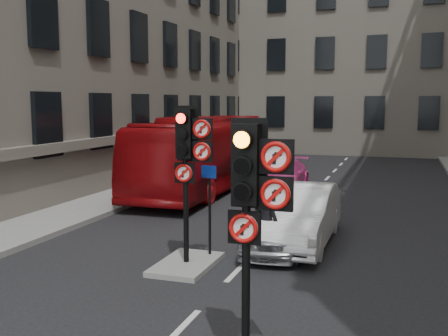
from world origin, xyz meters
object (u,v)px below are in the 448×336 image
Objects in this scene: signal_far at (189,150)px; motorcyclist at (266,222)px; car_white at (299,215)px; car_pink at (281,176)px; motorcycle at (284,215)px; car_silver at (277,227)px; info_sign at (209,197)px; signal_near at (252,191)px; bus_red at (205,153)px.

signal_far reaches higher than motorcyclist.
car_white is at bearing 54.20° from signal_far.
motorcycle is (1.63, -6.90, -0.10)m from car_pink.
car_silver is at bearing 51.88° from signal_far.
car_white is at bearing -74.80° from car_pink.
car_pink is (-0.21, 10.49, -2.04)m from signal_far.
signal_far is at bearing -101.28° from info_sign.
car_silver is 2.07m from info_sign.
car_pink is at bearing 98.37° from car_silver.
signal_near is 0.99× the size of car_silver.
motorcyclist is (4.93, -8.92, -0.63)m from bus_red.
car_pink is 9.79m from info_sign.
car_pink reaches higher than motorcycle.
signal_far is 0.75× the size of car_white.
motorcycle is 0.99× the size of motorcyclist.
info_sign is (3.60, -9.19, -0.06)m from bus_red.
car_white is 1.05× the size of car_pink.
car_silver is at bearing -119.01° from car_white.
car_white is 0.42× the size of bus_red.
car_pink is at bearing 97.37° from info_sign.
car_pink is (-1.79, 8.48, 0.05)m from car_silver.
bus_red is at bearing 113.26° from signal_near.
signal_far is 3.91m from car_white.
motorcycle is at bearing 125.16° from car_white.
signal_near reaches higher than car_pink.
car_white is at bearing -80.36° from motorcyclist.
info_sign is at bearing -115.10° from motorcycle.
car_pink is (-2.81, 14.49, -1.92)m from signal_near.
signal_near is 7.03m from car_white.
signal_near reaches higher than car_white.
bus_red is at bearing 118.54° from car_silver.
motorcycle is 3.24m from info_sign.
signal_far is 4.41m from motorcycle.
motorcycle is 2.62m from motorcyclist.
bus_red reaches higher than info_sign.
car_silver is at bearing -59.37° from bus_red.
info_sign is (0.43, -9.75, 0.85)m from car_pink.
signal_far reaches higher than info_sign.
car_silver is at bearing -86.49° from motorcycle.
signal_far is at bearing 123.02° from signal_near.
car_silver is 0.89m from car_white.
car_silver is at bearing -67.78° from motorcyclist.
motorcyclist is (-1.06, 5.01, -1.64)m from signal_near.
signal_near is 6.40m from car_silver.
signal_far is at bearing -125.83° from car_white.
motorcyclist is (1.54, 1.01, -1.76)m from signal_far.
car_silver is 8.67m from car_pink.
signal_near is 14.88m from car_pink.
info_sign is (-1.20, -2.85, 0.96)m from motorcycle.
signal_near reaches higher than motorcycle.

